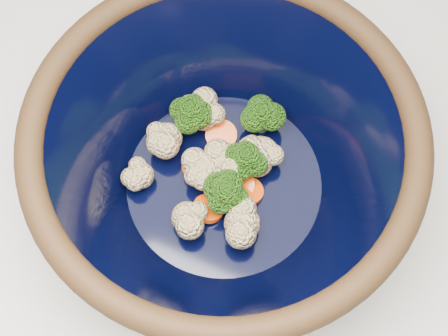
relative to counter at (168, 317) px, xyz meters
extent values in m
cube|color=silver|center=(0.00, 0.00, 0.00)|extent=(1.20, 1.20, 0.90)
cylinder|color=black|center=(0.07, 0.08, 0.46)|extent=(0.20, 0.20, 0.01)
torus|color=black|center=(0.07, 0.08, 0.59)|extent=(0.34, 0.34, 0.02)
cylinder|color=black|center=(0.07, 0.08, 0.48)|extent=(0.19, 0.19, 0.00)
cylinder|color=#608442|center=(0.08, 0.06, 0.49)|extent=(0.01, 0.01, 0.02)
ellipsoid|color=#367616|center=(0.08, 0.06, 0.52)|extent=(0.04, 0.04, 0.04)
cylinder|color=#608442|center=(0.01, 0.12, 0.49)|extent=(0.01, 0.01, 0.02)
ellipsoid|color=#367616|center=(0.01, 0.12, 0.52)|extent=(0.04, 0.04, 0.03)
cylinder|color=#608442|center=(0.08, 0.10, 0.49)|extent=(0.01, 0.01, 0.02)
ellipsoid|color=#367616|center=(0.08, 0.10, 0.52)|extent=(0.04, 0.04, 0.03)
cylinder|color=#608442|center=(0.08, 0.15, 0.49)|extent=(0.01, 0.01, 0.02)
ellipsoid|color=#367616|center=(0.08, 0.15, 0.51)|extent=(0.04, 0.04, 0.03)
sphere|color=beige|center=(0.00, 0.09, 0.50)|extent=(0.03, 0.03, 0.03)
sphere|color=beige|center=(0.06, 0.09, 0.50)|extent=(0.03, 0.03, 0.03)
sphere|color=beige|center=(0.06, 0.10, 0.50)|extent=(0.03, 0.03, 0.03)
sphere|color=beige|center=(0.09, 0.12, 0.50)|extent=(0.03, 0.03, 0.03)
sphere|color=beige|center=(-0.01, 0.05, 0.50)|extent=(0.03, 0.03, 0.03)
sphere|color=beige|center=(0.02, 0.13, 0.50)|extent=(0.03, 0.03, 0.03)
sphere|color=beige|center=(0.05, 0.03, 0.50)|extent=(0.03, 0.03, 0.03)
sphere|color=beige|center=(0.09, 0.11, 0.50)|extent=(0.03, 0.03, 0.03)
sphere|color=beige|center=(0.09, 0.12, 0.50)|extent=(0.03, 0.03, 0.03)
sphere|color=beige|center=(0.05, 0.08, 0.50)|extent=(0.03, 0.03, 0.03)
sphere|color=beige|center=(0.09, 0.12, 0.50)|extent=(0.03, 0.03, 0.03)
sphere|color=beige|center=(0.10, 0.04, 0.50)|extent=(0.03, 0.03, 0.03)
cylinder|color=#F8480A|center=(0.04, 0.12, 0.49)|extent=(0.03, 0.03, 0.01)
cylinder|color=#F8480A|center=(0.08, 0.08, 0.49)|extent=(0.03, 0.03, 0.01)
cylinder|color=#F8480A|center=(0.06, 0.05, 0.49)|extent=(0.03, 0.03, 0.01)
cylinder|color=#F8480A|center=(0.03, 0.08, 0.49)|extent=(0.03, 0.03, 0.01)
cylinder|color=#F8480A|center=(0.09, 0.08, 0.49)|extent=(0.03, 0.03, 0.01)
cylinder|color=#F8480A|center=(0.08, 0.08, 0.49)|extent=(0.03, 0.03, 0.01)
camera|label=1|loc=(0.16, -0.13, 1.05)|focal=50.00mm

